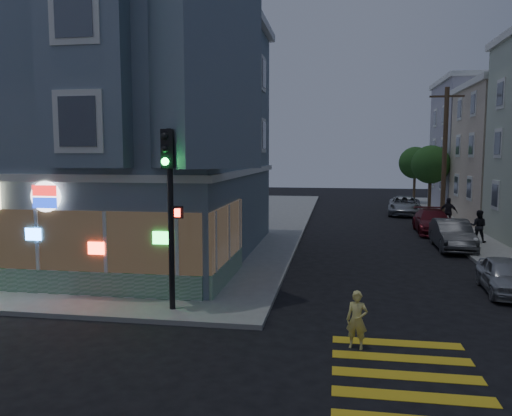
% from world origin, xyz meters
% --- Properties ---
extents(ground, '(120.00, 120.00, 0.00)m').
position_xyz_m(ground, '(0.00, 0.00, 0.00)').
color(ground, black).
rests_on(ground, ground).
extents(sidewalk_nw, '(33.00, 42.00, 0.15)m').
position_xyz_m(sidewalk_nw, '(-13.50, 23.00, 0.07)').
color(sidewalk_nw, gray).
rests_on(sidewalk_nw, ground).
extents(corner_building, '(14.60, 14.60, 11.40)m').
position_xyz_m(corner_building, '(-6.00, 10.98, 5.82)').
color(corner_building, slate).
rests_on(corner_building, sidewalk_nw).
extents(utility_pole, '(2.20, 0.30, 9.00)m').
position_xyz_m(utility_pole, '(12.00, 24.00, 4.80)').
color(utility_pole, '#4C3826').
rests_on(utility_pole, sidewalk_ne).
extents(street_tree_near, '(3.00, 3.00, 5.30)m').
position_xyz_m(street_tree_near, '(12.20, 30.00, 3.94)').
color(street_tree_near, '#4C3826').
rests_on(street_tree_near, sidewalk_ne).
extents(street_tree_far, '(3.00, 3.00, 5.30)m').
position_xyz_m(street_tree_far, '(12.20, 38.00, 3.94)').
color(street_tree_far, '#4C3826').
rests_on(street_tree_far, sidewalk_ne).
extents(running_child, '(0.59, 0.45, 1.44)m').
position_xyz_m(running_child, '(5.48, 1.17, 0.72)').
color(running_child, '#E9DB77').
rests_on(running_child, ground).
extents(pedestrian_a, '(1.00, 0.89, 1.69)m').
position_xyz_m(pedestrian_a, '(12.34, 16.55, 1.00)').
color(pedestrian_a, black).
rests_on(pedestrian_a, sidewalk_ne).
extents(pedestrian_b, '(1.18, 0.86, 1.86)m').
position_xyz_m(pedestrian_b, '(11.98, 22.05, 1.08)').
color(pedestrian_b, black).
rests_on(pedestrian_b, sidewalk_ne).
extents(parked_car_a, '(1.67, 3.66, 1.22)m').
position_xyz_m(parked_car_a, '(10.70, 6.96, 0.61)').
color(parked_car_a, '#A7AAAF').
rests_on(parked_car_a, ground).
extents(parked_car_b, '(1.64, 4.55, 1.49)m').
position_xyz_m(parked_car_b, '(10.70, 14.99, 0.75)').
color(parked_car_b, '#3B3C40').
rests_on(parked_car_b, ground).
extents(parked_car_c, '(2.15, 4.99, 1.43)m').
position_xyz_m(parked_car_c, '(10.70, 20.19, 0.72)').
color(parked_car_c, maroon).
rests_on(parked_car_c, ground).
extents(parked_car_d, '(3.04, 5.53, 1.47)m').
position_xyz_m(parked_car_d, '(10.24, 29.41, 0.73)').
color(parked_car_d, '#9CA1A6').
rests_on(parked_car_d, ground).
extents(traffic_signal, '(0.67, 0.60, 5.36)m').
position_xyz_m(traffic_signal, '(0.14, 2.88, 3.77)').
color(traffic_signal, black).
rests_on(traffic_signal, sidewalk_nw).
extents(fire_hydrant, '(0.45, 0.26, 0.79)m').
position_xyz_m(fire_hydrant, '(11.30, 13.01, 0.56)').
color(fire_hydrant, silver).
rests_on(fire_hydrant, sidewalk_ne).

